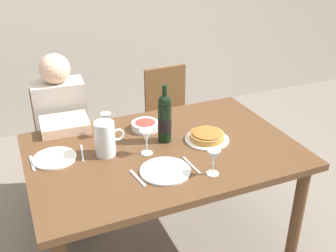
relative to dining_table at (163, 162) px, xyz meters
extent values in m
plane|color=slate|center=(0.00, 0.00, -0.67)|extent=(8.00, 8.00, 0.00)
cube|color=brown|center=(0.00, 0.00, 0.07)|extent=(1.50, 1.00, 0.04)
cylinder|color=brown|center=(0.67, -0.42, -0.31)|extent=(0.07, 0.07, 0.72)
cylinder|color=brown|center=(-0.67, 0.42, -0.31)|extent=(0.07, 0.07, 0.72)
cylinder|color=brown|center=(0.67, 0.42, -0.31)|extent=(0.07, 0.07, 0.72)
cylinder|color=black|center=(0.04, 0.08, 0.21)|extent=(0.08, 0.08, 0.24)
sphere|color=black|center=(0.04, 0.08, 0.34)|extent=(0.08, 0.08, 0.08)
cylinder|color=black|center=(0.04, 0.08, 0.39)|extent=(0.03, 0.03, 0.09)
cylinder|color=black|center=(0.04, 0.08, 0.20)|extent=(0.08, 0.08, 0.08)
cylinder|color=silver|center=(-0.31, 0.06, 0.19)|extent=(0.11, 0.11, 0.20)
cylinder|color=silver|center=(-0.31, 0.06, 0.16)|extent=(0.10, 0.10, 0.12)
torus|color=silver|center=(-0.24, 0.06, 0.20)|extent=(0.07, 0.01, 0.07)
cylinder|color=silver|center=(0.27, -0.01, 0.10)|extent=(0.26, 0.26, 0.01)
cylinder|color=#C18E47|center=(0.27, -0.01, 0.12)|extent=(0.20, 0.20, 0.03)
ellipsoid|color=#9E6028|center=(0.27, -0.01, 0.14)|extent=(0.18, 0.18, 0.02)
cylinder|color=silver|center=(-0.01, 0.26, 0.11)|extent=(0.17, 0.17, 0.05)
ellipsoid|color=#B2382D|center=(-0.01, 0.26, 0.13)|extent=(0.14, 0.14, 0.03)
cylinder|color=silver|center=(0.13, -0.34, 0.09)|extent=(0.06, 0.06, 0.00)
cylinder|color=silver|center=(0.13, -0.34, 0.13)|extent=(0.01, 0.01, 0.07)
cone|color=silver|center=(0.13, -0.34, 0.20)|extent=(0.07, 0.07, 0.07)
cylinder|color=silver|center=(-0.10, -0.01, 0.09)|extent=(0.06, 0.06, 0.00)
cylinder|color=silver|center=(-0.10, -0.01, 0.13)|extent=(0.01, 0.01, 0.07)
cone|color=silver|center=(-0.10, -0.01, 0.20)|extent=(0.07, 0.07, 0.07)
cylinder|color=silver|center=(-0.25, 0.26, 0.09)|extent=(0.06, 0.06, 0.00)
cylinder|color=silver|center=(-0.25, 0.26, 0.13)|extent=(0.01, 0.01, 0.07)
cone|color=silver|center=(-0.25, 0.26, 0.21)|extent=(0.06, 0.06, 0.08)
cylinder|color=silver|center=(-0.08, -0.23, 0.10)|extent=(0.26, 0.26, 0.01)
cylinder|color=white|center=(-0.58, 0.12, 0.10)|extent=(0.23, 0.23, 0.01)
cube|color=silver|center=(-0.23, -0.23, 0.09)|extent=(0.04, 0.16, 0.00)
cube|color=silver|center=(0.07, -0.23, 0.09)|extent=(0.02, 0.18, 0.00)
cube|color=silver|center=(-0.43, 0.12, 0.09)|extent=(0.04, 0.18, 0.00)
cube|color=silver|center=(-0.70, 0.12, 0.09)|extent=(0.02, 0.16, 0.00)
cube|color=brown|center=(-0.45, 0.78, -0.21)|extent=(0.42, 0.42, 0.02)
cube|color=brown|center=(-0.44, 0.97, 0.00)|extent=(0.36, 0.05, 0.40)
cylinder|color=brown|center=(-0.63, 0.62, -0.44)|extent=(0.04, 0.04, 0.45)
cylinder|color=brown|center=(-0.29, 0.60, -0.44)|extent=(0.04, 0.04, 0.45)
cylinder|color=brown|center=(-0.61, 0.96, -0.44)|extent=(0.04, 0.04, 0.45)
cylinder|color=brown|center=(-0.27, 0.94, -0.44)|extent=(0.04, 0.04, 0.45)
cube|color=#B7B2A8|center=(-0.45, 0.74, 0.05)|extent=(0.35, 0.22, 0.50)
sphere|color=beige|center=(-0.45, 0.74, 0.39)|extent=(0.20, 0.20, 0.20)
cube|color=#33333D|center=(-0.46, 0.55, -0.20)|extent=(0.33, 0.40, 0.14)
cube|color=#33333D|center=(-0.47, 0.40, -0.47)|extent=(0.28, 0.14, 0.40)
cube|color=beige|center=(-0.47, 0.46, 0.12)|extent=(0.30, 0.26, 0.06)
cube|color=brown|center=(0.45, 0.84, -0.21)|extent=(0.42, 0.42, 0.02)
cube|color=brown|center=(0.44, 1.02, 0.00)|extent=(0.36, 0.04, 0.40)
cylinder|color=brown|center=(0.29, 0.66, -0.44)|extent=(0.04, 0.04, 0.45)
cylinder|color=brown|center=(0.63, 0.67, -0.44)|extent=(0.04, 0.04, 0.45)
cylinder|color=brown|center=(0.27, 1.00, -0.44)|extent=(0.04, 0.04, 0.45)
cylinder|color=brown|center=(0.61, 1.01, -0.44)|extent=(0.04, 0.04, 0.45)
camera|label=1|loc=(-0.74, -1.81, 1.23)|focal=42.55mm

